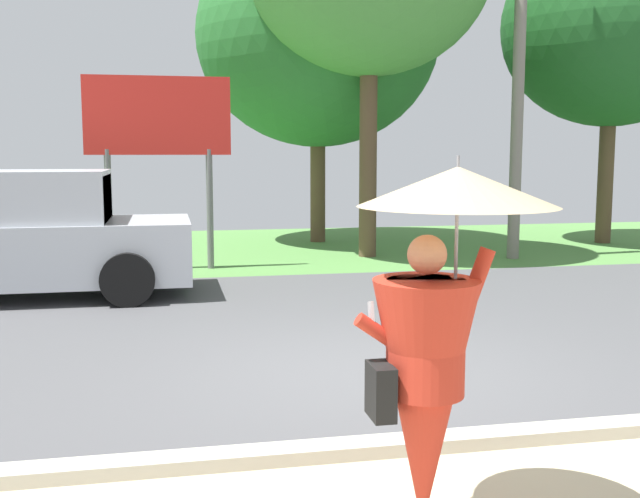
% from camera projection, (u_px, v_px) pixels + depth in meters
% --- Properties ---
extents(ground_plane, '(40.00, 22.00, 0.20)m').
position_uv_depth(ground_plane, '(309.00, 314.00, 10.34)').
color(ground_plane, '#4C4C4F').
extents(monk_pedestrian, '(1.13, 1.11, 2.13)m').
position_uv_depth(monk_pedestrian, '(434.00, 333.00, 4.22)').
color(monk_pedestrian, '#B22D1E').
rests_on(monk_pedestrian, ground_plane).
extents(pickup_truck, '(5.20, 2.28, 1.88)m').
position_uv_depth(pickup_truck, '(13.00, 239.00, 11.19)').
color(pickup_truck, '#ADB2BA').
rests_on(pickup_truck, ground_plane).
extents(utility_pole, '(1.80, 0.24, 7.46)m').
position_uv_depth(utility_pole, '(519.00, 62.00, 14.97)').
color(utility_pole, gray).
rests_on(utility_pole, ground_plane).
extents(roadside_billboard, '(2.60, 0.12, 3.50)m').
position_uv_depth(roadside_billboard, '(158.00, 130.00, 13.63)').
color(roadside_billboard, slate).
rests_on(roadside_billboard, ground_plane).
extents(tree_left_far, '(5.07, 5.07, 7.35)m').
position_uv_depth(tree_left_far, '(613.00, 26.00, 17.51)').
color(tree_left_far, brown).
rests_on(tree_left_far, ground_plane).
extents(tree_center_back, '(5.69, 5.69, 7.44)m').
position_uv_depth(tree_center_back, '(318.00, 36.00, 17.77)').
color(tree_center_back, brown).
rests_on(tree_center_back, ground_plane).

